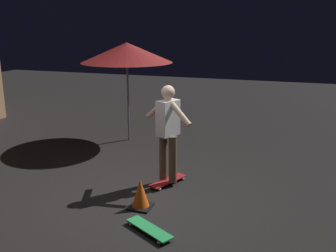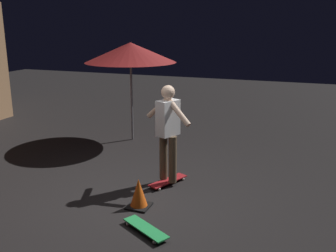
{
  "view_description": "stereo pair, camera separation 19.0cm",
  "coord_description": "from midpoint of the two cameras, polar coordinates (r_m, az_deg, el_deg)",
  "views": [
    {
      "loc": [
        -5.08,
        -2.15,
        2.72
      ],
      "look_at": [
        0.79,
        -0.19,
        1.05
      ],
      "focal_mm": 40.88,
      "sensor_mm": 36.0,
      "label": 1
    },
    {
      "loc": [
        -5.02,
        -2.33,
        2.72
      ],
      "look_at": [
        0.79,
        -0.19,
        1.05
      ],
      "focal_mm": 40.88,
      "sensor_mm": 36.0,
      "label": 2
    }
  ],
  "objects": [
    {
      "name": "ground_plane",
      "position": [
        6.16,
        -3.37,
        -11.16
      ],
      "size": [
        28.0,
        28.0,
        0.0
      ],
      "primitive_type": "plane",
      "color": "black"
    },
    {
      "name": "patio_umbrella",
      "position": [
        8.91,
        -5.0,
        10.86
      ],
      "size": [
        2.1,
        2.1,
        2.3
      ],
      "color": "slate",
      "rests_on": "ground_plane"
    },
    {
      "name": "skateboard_ridden",
      "position": [
        6.74,
        0.82,
        -8.2
      ],
      "size": [
        0.79,
        0.5,
        0.07
      ],
      "color": "#AD1E23",
      "rests_on": "ground_plane"
    },
    {
      "name": "skateboard_spare",
      "position": [
        5.31,
        -2.29,
        -15.03
      ],
      "size": [
        0.56,
        0.78,
        0.07
      ],
      "color": "green",
      "rests_on": "ground_plane"
    },
    {
      "name": "skater",
      "position": [
        6.42,
        0.85,
        -0.12
      ],
      "size": [
        0.48,
        0.93,
        1.67
      ],
      "color": "brown",
      "rests_on": "skateboard_ridden"
    },
    {
      "name": "traffic_cone",
      "position": [
        5.9,
        -3.45,
        -10.12
      ],
      "size": [
        0.34,
        0.34,
        0.46
      ],
      "color": "black",
      "rests_on": "ground_plane"
    }
  ]
}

